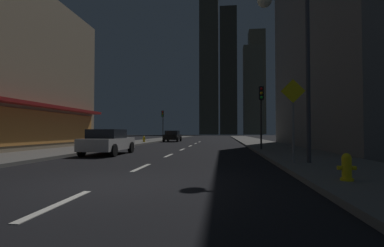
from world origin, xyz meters
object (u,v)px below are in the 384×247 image
object	(u,v)px
street_lamp_right	(285,35)
pedestrian_crossing_sign	(293,113)
car_parked_far	(172,136)
traffic_light_near_right	(261,103)
traffic_light_far_left	(163,118)
fire_hydrant_far_left	(144,139)
fire_hydrant_yellow_near	(347,168)
car_parked_near	(108,142)

from	to	relation	value
street_lamp_right	pedestrian_crossing_sign	xyz separation A→B (m)	(0.22, -0.15, -3.05)
car_parked_far	traffic_light_near_right	bearing A→B (deg)	-62.57
traffic_light_near_right	traffic_light_far_left	distance (m)	23.06
traffic_light_near_right	street_lamp_right	bearing A→B (deg)	-90.88
traffic_light_near_right	street_lamp_right	world-z (taller)	street_lamp_right
car_parked_far	traffic_light_near_right	xyz separation A→B (m)	(9.10, -17.54, 2.45)
fire_hydrant_far_left	street_lamp_right	size ratio (longest dim) A/B	0.10
traffic_light_near_right	traffic_light_far_left	size ratio (longest dim) A/B	1.00
fire_hydrant_yellow_near	fire_hydrant_far_left	bearing A→B (deg)	116.28
traffic_light_far_left	pedestrian_crossing_sign	world-z (taller)	traffic_light_far_left
car_parked_far	fire_hydrant_yellow_near	bearing A→B (deg)	-72.05
traffic_light_far_left	pedestrian_crossing_sign	distance (m)	30.37
traffic_light_near_right	fire_hydrant_yellow_near	bearing A→B (deg)	-88.06
car_parked_far	car_parked_near	bearing A→B (deg)	-90.00
car_parked_far	street_lamp_right	xyz separation A→B (m)	(8.98, -25.36, 4.33)
fire_hydrant_yellow_near	traffic_light_near_right	xyz separation A→B (m)	(-0.40, 11.78, 2.74)
traffic_light_far_left	fire_hydrant_yellow_near	bearing A→B (deg)	-70.42
fire_hydrant_yellow_near	pedestrian_crossing_sign	size ratio (longest dim) A/B	0.21
car_parked_near	car_parked_far	xyz separation A→B (m)	(0.00, 20.90, 0.00)
fire_hydrant_yellow_near	car_parked_far	bearing A→B (deg)	107.95
car_parked_far	traffic_light_far_left	size ratio (longest dim) A/B	1.01
car_parked_near	traffic_light_near_right	distance (m)	10.01
pedestrian_crossing_sign	car_parked_far	bearing A→B (deg)	109.83
traffic_light_far_left	car_parked_near	bearing A→B (deg)	-85.40
car_parked_near	street_lamp_right	world-z (taller)	street_lamp_right
street_lamp_right	traffic_light_far_left	bearing A→B (deg)	111.17
fire_hydrant_far_left	pedestrian_crossing_sign	distance (m)	23.20
traffic_light_far_left	street_lamp_right	world-z (taller)	street_lamp_right
fire_hydrant_yellow_near	traffic_light_far_left	world-z (taller)	traffic_light_far_left
street_lamp_right	pedestrian_crossing_sign	distance (m)	3.06
car_parked_near	fire_hydrant_far_left	world-z (taller)	car_parked_near
traffic_light_near_right	street_lamp_right	size ratio (longest dim) A/B	0.64
traffic_light_far_left	pedestrian_crossing_sign	size ratio (longest dim) A/B	1.33
fire_hydrant_far_left	traffic_light_far_left	bearing A→B (deg)	87.19
car_parked_near	traffic_light_near_right	world-z (taller)	traffic_light_near_right
fire_hydrant_far_left	car_parked_near	bearing A→B (deg)	-81.54
street_lamp_right	pedestrian_crossing_sign	world-z (taller)	street_lamp_right
fire_hydrant_yellow_near	street_lamp_right	bearing A→B (deg)	97.49
pedestrian_crossing_sign	fire_hydrant_far_left	bearing A→B (deg)	119.80
fire_hydrant_yellow_near	traffic_light_near_right	size ratio (longest dim) A/B	0.16
traffic_light_far_left	street_lamp_right	distance (m)	30.19
car_parked_near	street_lamp_right	size ratio (longest dim) A/B	0.64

